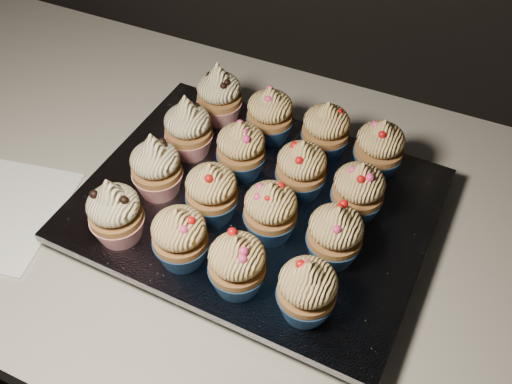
# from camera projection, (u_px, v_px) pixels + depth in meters

# --- Properties ---
(cabinet) EXTENTS (2.40, 0.60, 0.86)m
(cabinet) POSITION_uv_depth(u_px,v_px,m) (150.00, 319.00, 1.16)
(cabinet) COLOR black
(cabinet) RESTS_ON ground
(worktop) EXTENTS (2.44, 0.64, 0.04)m
(worktop) POSITION_uv_depth(u_px,v_px,m) (108.00, 162.00, 0.83)
(worktop) COLOR silver
(worktop) RESTS_ON cabinet
(baking_tray) EXTENTS (0.40, 0.31, 0.02)m
(baking_tray) POSITION_uv_depth(u_px,v_px,m) (256.00, 213.00, 0.73)
(baking_tray) COLOR black
(baking_tray) RESTS_ON worktop
(foil_lining) EXTENTS (0.43, 0.34, 0.01)m
(foil_lining) POSITION_uv_depth(u_px,v_px,m) (256.00, 204.00, 0.71)
(foil_lining) COLOR silver
(foil_lining) RESTS_ON baking_tray
(cupcake_0) EXTENTS (0.06, 0.06, 0.10)m
(cupcake_0) POSITION_uv_depth(u_px,v_px,m) (115.00, 213.00, 0.64)
(cupcake_0) COLOR #AA1727
(cupcake_0) RESTS_ON foil_lining
(cupcake_1) EXTENTS (0.06, 0.06, 0.08)m
(cupcake_1) POSITION_uv_depth(u_px,v_px,m) (180.00, 237.00, 0.62)
(cupcake_1) COLOR navy
(cupcake_1) RESTS_ON foil_lining
(cupcake_2) EXTENTS (0.06, 0.06, 0.08)m
(cupcake_2) POSITION_uv_depth(u_px,v_px,m) (237.00, 264.00, 0.60)
(cupcake_2) COLOR navy
(cupcake_2) RESTS_ON foil_lining
(cupcake_3) EXTENTS (0.06, 0.06, 0.08)m
(cupcake_3) POSITION_uv_depth(u_px,v_px,m) (307.00, 290.00, 0.58)
(cupcake_3) COLOR navy
(cupcake_3) RESTS_ON foil_lining
(cupcake_4) EXTENTS (0.06, 0.06, 0.10)m
(cupcake_4) POSITION_uv_depth(u_px,v_px,m) (156.00, 167.00, 0.69)
(cupcake_4) COLOR #AA1727
(cupcake_4) RESTS_ON foil_lining
(cupcake_5) EXTENTS (0.06, 0.06, 0.08)m
(cupcake_5) POSITION_uv_depth(u_px,v_px,m) (212.00, 192.00, 0.67)
(cupcake_5) COLOR navy
(cupcake_5) RESTS_ON foil_lining
(cupcake_6) EXTENTS (0.06, 0.06, 0.08)m
(cupcake_6) POSITION_uv_depth(u_px,v_px,m) (270.00, 211.00, 0.65)
(cupcake_6) COLOR navy
(cupcake_6) RESTS_ON foil_lining
(cupcake_7) EXTENTS (0.06, 0.06, 0.08)m
(cupcake_7) POSITION_uv_depth(u_px,v_px,m) (335.00, 235.00, 0.62)
(cupcake_7) COLOR navy
(cupcake_7) RESTS_ON foil_lining
(cupcake_8) EXTENTS (0.06, 0.06, 0.10)m
(cupcake_8) POSITION_uv_depth(u_px,v_px,m) (188.00, 129.00, 0.74)
(cupcake_8) COLOR #AA1727
(cupcake_8) RESTS_ON foil_lining
(cupcake_9) EXTENTS (0.06, 0.06, 0.08)m
(cupcake_9) POSITION_uv_depth(u_px,v_px,m) (241.00, 150.00, 0.72)
(cupcake_9) COLOR navy
(cupcake_9) RESTS_ON foil_lining
(cupcake_10) EXTENTS (0.06, 0.06, 0.08)m
(cupcake_10) POSITION_uv_depth(u_px,v_px,m) (301.00, 169.00, 0.69)
(cupcake_10) COLOR navy
(cupcake_10) RESTS_ON foil_lining
(cupcake_11) EXTENTS (0.06, 0.06, 0.08)m
(cupcake_11) POSITION_uv_depth(u_px,v_px,m) (358.00, 191.00, 0.67)
(cupcake_11) COLOR navy
(cupcake_11) RESTS_ON foil_lining
(cupcake_12) EXTENTS (0.06, 0.06, 0.10)m
(cupcake_12) POSITION_uv_depth(u_px,v_px,m) (219.00, 95.00, 0.79)
(cupcake_12) COLOR #AA1727
(cupcake_12) RESTS_ON foil_lining
(cupcake_13) EXTENTS (0.06, 0.06, 0.08)m
(cupcake_13) POSITION_uv_depth(u_px,v_px,m) (270.00, 115.00, 0.76)
(cupcake_13) COLOR navy
(cupcake_13) RESTS_ON foil_lining
(cupcake_14) EXTENTS (0.06, 0.06, 0.08)m
(cupcake_14) POSITION_uv_depth(u_px,v_px,m) (326.00, 130.00, 0.74)
(cupcake_14) COLOR navy
(cupcake_14) RESTS_ON foil_lining
(cupcake_15) EXTENTS (0.06, 0.06, 0.08)m
(cupcake_15) POSITION_uv_depth(u_px,v_px,m) (379.00, 148.00, 0.72)
(cupcake_15) COLOR navy
(cupcake_15) RESTS_ON foil_lining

